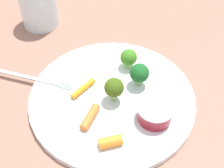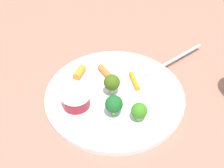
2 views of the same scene
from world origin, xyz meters
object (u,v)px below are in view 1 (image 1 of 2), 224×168
object	(u,v)px
carrot_stick_0	(83,89)
fork	(24,77)
sauce_cup	(155,113)
plate	(112,99)
carrot_stick_2	(90,117)
broccoli_floret_0	(129,58)
carrot_stick_1	(111,142)
broccoli_floret_1	(141,75)
drinking_glass	(38,3)
broccoli_floret_2	(112,89)

from	to	relation	value
carrot_stick_0	fork	size ratio (longest dim) A/B	0.34
sauce_cup	plate	bearing A→B (deg)	-65.69
sauce_cup	carrot_stick_2	bearing A→B (deg)	-31.04
plate	broccoli_floret_0	distance (m)	0.09
broccoli_floret_0	carrot_stick_1	size ratio (longest dim) A/B	1.08
carrot_stick_1	carrot_stick_2	world-z (taller)	carrot_stick_1
broccoli_floret_1	drinking_glass	world-z (taller)	drinking_glass
broccoli_floret_0	plate	bearing A→B (deg)	35.23
sauce_cup	drinking_glass	world-z (taller)	drinking_glass
carrot_stick_2	drinking_glass	distance (m)	0.30
drinking_glass	broccoli_floret_2	bearing A→B (deg)	90.89
broccoli_floret_2	carrot_stick_1	distance (m)	0.09
broccoli_floret_1	drinking_glass	bearing A→B (deg)	-76.84
carrot_stick_1	carrot_stick_2	xyz separation A→B (m)	(0.00, -0.06, -0.00)
carrot_stick_2	broccoli_floret_2	bearing A→B (deg)	-163.98
broccoli_floret_1	carrot_stick_0	world-z (taller)	broccoli_floret_1
carrot_stick_2	carrot_stick_1	bearing A→B (deg)	92.24
sauce_cup	carrot_stick_1	size ratio (longest dim) A/B	1.63
broccoli_floret_2	fork	bearing A→B (deg)	-51.94
plate	sauce_cup	world-z (taller)	sauce_cup
carrot_stick_0	carrot_stick_2	size ratio (longest dim) A/B	1.07
plate	carrot_stick_2	size ratio (longest dim) A/B	5.84
broccoli_floret_2	fork	size ratio (longest dim) A/B	0.30
broccoli_floret_2	drinking_glass	world-z (taller)	drinking_glass
carrot_stick_1	carrot_stick_2	distance (m)	0.06
plate	carrot_stick_0	world-z (taller)	carrot_stick_0
broccoli_floret_2	fork	distance (m)	0.17
broccoli_floret_1	drinking_glass	xyz separation A→B (m)	(0.07, -0.28, 0.01)
broccoli_floret_1	carrot_stick_2	size ratio (longest dim) A/B	0.93
broccoli_floret_1	broccoli_floret_2	xyz separation A→B (m)	(0.06, 0.00, 0.00)
broccoli_floret_1	sauce_cup	bearing A→B (deg)	72.28
plate	carrot_stick_1	world-z (taller)	carrot_stick_1
plate	broccoli_floret_2	world-z (taller)	broccoli_floret_2
broccoli_floret_0	broccoli_floret_2	distance (m)	0.09
broccoli_floret_2	carrot_stick_2	size ratio (longest dim) A/B	0.96
carrot_stick_0	broccoli_floret_2	bearing A→B (deg)	123.00
broccoli_floret_1	broccoli_floret_0	bearing A→B (deg)	-101.18
carrot_stick_0	carrot_stick_2	bearing A→B (deg)	70.51
sauce_cup	drinking_glass	xyz separation A→B (m)	(0.04, -0.35, 0.02)
broccoli_floret_2	drinking_glass	bearing A→B (deg)	-89.11
carrot_stick_2	fork	distance (m)	0.16
carrot_stick_0	fork	world-z (taller)	carrot_stick_0
sauce_cup	drinking_glass	distance (m)	0.35
fork	carrot_stick_1	bearing A→B (deg)	104.82
fork	broccoli_floret_2	bearing A→B (deg)	128.06
drinking_glass	broccoli_floret_0	bearing A→B (deg)	108.39
sauce_cup	carrot_stick_0	bearing A→B (deg)	-59.51
drinking_glass	carrot_stick_1	bearing A→B (deg)	82.63
broccoli_floret_2	fork	world-z (taller)	broccoli_floret_2
fork	drinking_glass	xyz separation A→B (m)	(-0.10, -0.15, 0.04)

